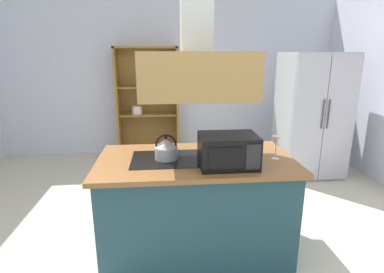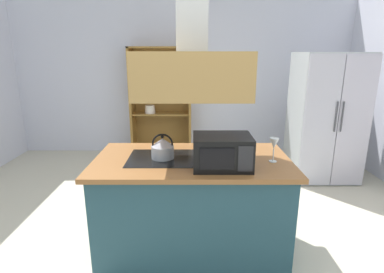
{
  "view_description": "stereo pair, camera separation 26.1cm",
  "coord_description": "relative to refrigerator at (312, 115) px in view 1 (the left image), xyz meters",
  "views": [
    {
      "loc": [
        -0.08,
        -2.51,
        1.78
      ],
      "look_at": [
        0.18,
        0.32,
        1.0
      ],
      "focal_mm": 28.26,
      "sensor_mm": 36.0,
      "label": 1
    },
    {
      "loc": [
        0.18,
        -2.52,
        1.78
      ],
      "look_at": [
        0.18,
        0.32,
        1.0
      ],
      "focal_mm": 28.26,
      "sensor_mm": 36.0,
      "label": 2
    }
  ],
  "objects": [
    {
      "name": "kitchen_island",
      "position": [
        -1.91,
        -1.74,
        -0.45
      ],
      "size": [
        1.7,
        0.93,
        0.9
      ],
      "color": "#224651",
      "rests_on": "ground"
    },
    {
      "name": "refrigerator",
      "position": [
        0.0,
        0.0,
        0.0
      ],
      "size": [
        0.9,
        0.77,
        1.8
      ],
      "color": "#B3B8B9",
      "rests_on": "ground"
    },
    {
      "name": "ground_plane",
      "position": [
        -2.09,
        -1.71,
        -0.9
      ],
      "size": [
        7.8,
        7.8,
        0.0
      ],
      "primitive_type": "plane",
      "color": "beige"
    },
    {
      "name": "wall_back",
      "position": [
        -2.09,
        1.29,
        0.45
      ],
      "size": [
        6.0,
        0.12,
        2.7
      ],
      "primitive_type": "cube",
      "color": "silver",
      "rests_on": "ground"
    },
    {
      "name": "kettle",
      "position": [
        -2.16,
        -1.74,
        0.09
      ],
      "size": [
        0.2,
        0.2,
        0.22
      ],
      "color": "#B1B8C1",
      "rests_on": "kitchen_island"
    },
    {
      "name": "wine_glass_on_counter",
      "position": [
        -1.23,
        -1.83,
        0.15
      ],
      "size": [
        0.08,
        0.08,
        0.21
      ],
      "color": "silver",
      "rests_on": "kitchen_island"
    },
    {
      "name": "range_hood",
      "position": [
        -1.91,
        -1.74,
        0.83
      ],
      "size": [
        0.9,
        0.7,
        1.26
      ],
      "color": "#B08647"
    },
    {
      "name": "microwave",
      "position": [
        -1.67,
        -1.95,
        0.13
      ],
      "size": [
        0.46,
        0.35,
        0.26
      ],
      "color": "black",
      "rests_on": "kitchen_island"
    },
    {
      "name": "dish_cabinet",
      "position": [
        -2.46,
        1.08,
        -0.06
      ],
      "size": [
        1.05,
        0.4,
        1.89
      ],
      "color": "olive",
      "rests_on": "ground"
    },
    {
      "name": "cutting_board",
      "position": [
        -1.64,
        -1.6,
        0.01
      ],
      "size": [
        0.37,
        0.29,
        0.02
      ],
      "primitive_type": "cube",
      "rotation": [
        0.0,
        0.0,
        -0.15
      ],
      "color": "tan",
      "rests_on": "kitchen_island"
    }
  ]
}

